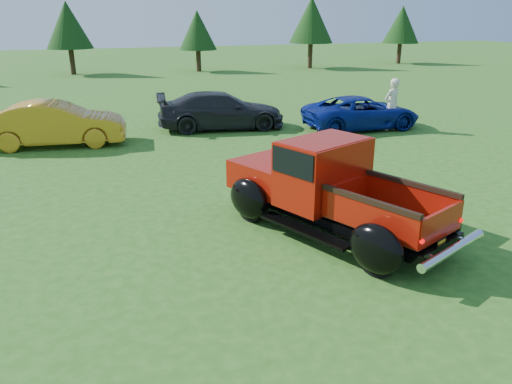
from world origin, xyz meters
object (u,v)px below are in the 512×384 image
Objects in this scene: tree_mid_left at (68,25)px; show_car_blue at (361,113)px; tree_mid_right at (197,30)px; tree_far_east at (402,25)px; show_car_grey at (221,110)px; spectator at (392,105)px; pickup_truck at (322,186)px; tree_east at (311,20)px; show_car_yellow at (56,124)px.

show_car_blue is (10.36, -22.58, -2.77)m from tree_mid_left.
tree_far_east is at bearing 1.59° from tree_mid_right.
show_car_grey is 6.39m from spectator.
tree_mid_left reaches higher than pickup_truck.
tree_mid_right is 0.92× the size of show_car_grey.
tree_east is 9.06m from tree_far_east.
tree_mid_right is at bearing 58.82° from pickup_truck.
tree_mid_right is at bearing 4.82° from show_car_blue.
tree_mid_left reaches higher than tree_mid_right.
tree_far_east is 0.91× the size of pickup_truck.
tree_far_east is at bearing -38.96° from show_car_grey.
spectator is at bearing -120.70° from show_car_blue.
show_car_yellow is at bearing -24.05° from spectator.
pickup_truck is at bearing -175.27° from show_car_grey.
spectator is at bearing -103.50° from show_car_grey.
spectator is (11.78, -1.58, 0.23)m from show_car_yellow.
pickup_truck is at bearing 32.21° from spectator.
tree_mid_left is 1.13× the size of show_car_blue.
tree_east is at bearing -35.82° from show_car_yellow.
show_car_yellow is 10.91m from show_car_blue.
tree_mid_left is at bearing 173.66° from tree_mid_right.
tree_mid_left is at bearing 25.86° from show_car_blue.
show_car_yellow is 11.89m from spectator.
pickup_truck is 1.19× the size of show_car_blue.
tree_far_east is at bearing -1.06° from tree_mid_left.
spectator reaches higher than show_car_grey.
tree_mid_left is at bearing 22.24° from show_car_grey.
tree_far_east reaches higher than show_car_yellow.
spectator is (-15.72, -22.65, -2.29)m from tree_far_east.
show_car_grey is (-21.66, -20.33, -2.55)m from tree_far_east.
tree_mid_right is 0.83× the size of pickup_truck.
show_car_grey is at bearing 63.78° from pickup_truck.
tree_far_east is 1.01× the size of show_car_grey.
tree_mid_right is at bearing -178.41° from tree_far_east.
show_car_blue is at bearing -88.44° from show_car_yellow.
spectator is at bearing 25.53° from pickup_truck.
tree_east reaches higher than pickup_truck.
tree_mid_right is 0.81× the size of tree_east.
show_car_yellow is (-27.50, -21.07, -2.52)m from tree_far_east.
tree_far_east is 2.50× the size of spectator.
tree_mid_left is 2.61× the size of spectator.
show_car_yellow is at bearing 85.92° from show_car_blue.
tree_mid_left is at bearing 75.87° from pickup_truck.
tree_east is 1.22× the size of show_car_blue.
tree_mid_right reaches higher than pickup_truck.
tree_mid_right is 20.29m from show_car_grey.
tree_mid_right is 0.99× the size of show_car_blue.
tree_east is 27.45m from show_car_yellow.
spectator is at bearing -124.76° from tree_far_east.
tree_east is at bearing -3.18° from tree_mid_right.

